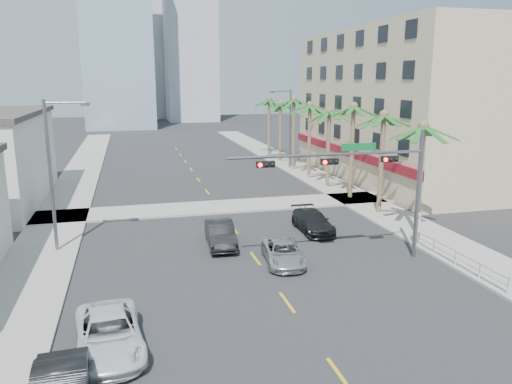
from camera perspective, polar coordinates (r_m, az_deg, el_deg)
ground at (r=20.31m, az=7.17°, el=-17.09°), size 260.00×260.00×0.00m
sidewalk_right at (r=42.05m, az=12.53°, el=-1.33°), size 4.00×120.00×0.15m
sidewalk_left at (r=38.06m, az=-21.84°, el=-3.43°), size 4.00×120.00×0.15m
sidewalk_cross at (r=40.17m, az=-4.28°, el=-1.72°), size 80.00×4.00×0.15m
building_right at (r=54.54m, az=17.68°, el=9.43°), size 15.25×28.00×15.00m
tower_far_left at (r=112.22m, az=-15.76°, el=19.40°), size 14.00×14.00×48.00m
tower_far_center at (r=141.81m, az=-13.33°, el=16.81°), size 16.00×16.00×42.00m
traffic_signal_mast at (r=27.75m, az=12.64°, el=2.02°), size 11.12×0.54×7.20m
palm_tree_0 at (r=33.84m, az=18.59°, el=7.01°), size 4.80×4.80×7.80m
palm_tree_1 at (r=38.28m, az=14.41°, el=8.38°), size 4.80×4.80×8.16m
palm_tree_2 at (r=42.89m, az=11.10°, el=9.43°), size 4.80×4.80×8.52m
palm_tree_3 at (r=47.68m, az=8.38°, el=9.00°), size 4.80×4.80×7.80m
palm_tree_4 at (r=52.49m, az=6.19°, el=9.77°), size 4.80×4.80×8.16m
palm_tree_5 at (r=57.37m, az=4.37°, el=10.40°), size 4.80×4.80×8.52m
palm_tree_6 at (r=62.35m, az=2.81°, el=9.96°), size 4.80×4.80×7.80m
palm_tree_7 at (r=67.32m, az=1.50°, el=10.47°), size 4.80×4.80×8.16m
streetlight_left at (r=31.05m, az=-22.12°, el=2.50°), size 2.55×0.25×9.00m
streetlight_right at (r=57.36m, az=3.74°, el=7.68°), size 2.55×0.25×9.00m
guardrail at (r=29.58m, az=21.84°, el=-6.75°), size 0.08×8.08×1.00m
car_parked_far at (r=20.27m, az=-16.44°, el=-15.28°), size 2.84×5.39×1.45m
car_lane_left at (r=30.96m, az=-4.08°, el=-4.81°), size 1.87×4.69×1.52m
car_lane_center at (r=28.09m, az=3.14°, el=-6.96°), size 2.58×4.63×1.22m
car_lane_right at (r=34.03m, az=6.50°, el=-3.36°), size 1.99×4.78×1.38m
pedestrian at (r=32.52m, az=17.88°, el=-3.89°), size 0.82×0.67×1.93m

